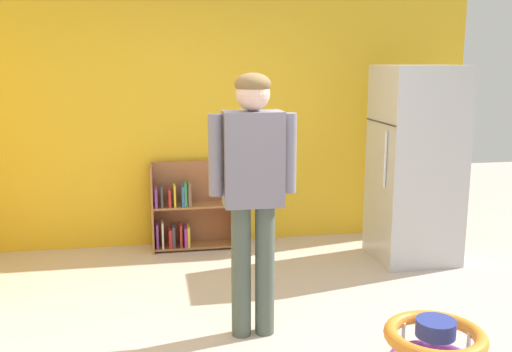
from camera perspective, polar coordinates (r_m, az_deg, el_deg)
ground_plane at (r=3.87m, az=0.16°, el=-16.72°), size 12.00×12.00×0.00m
back_wall at (r=5.74m, az=-4.03°, el=6.64°), size 5.20×0.06×2.70m
refrigerator at (r=5.44m, az=15.47°, el=1.10°), size 0.73×0.68×1.78m
bookshelf at (r=5.70m, az=-6.75°, el=-3.48°), size 0.80×0.28×0.85m
standing_person at (r=3.71m, az=-0.31°, el=-0.42°), size 0.57×0.23×1.75m
baby_walker at (r=3.73m, az=17.21°, el=-15.69°), size 0.60×0.60×0.32m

